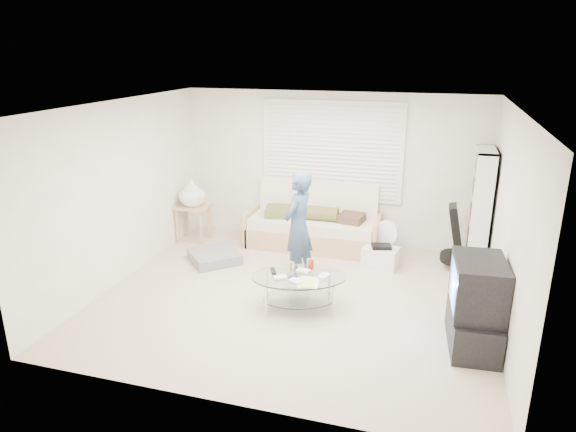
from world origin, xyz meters
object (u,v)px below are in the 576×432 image
(bookshelf, at_px, (480,210))
(tv_unit, at_px, (476,305))
(coffee_table, at_px, (299,282))
(futon_sofa, at_px, (314,226))

(bookshelf, xyz_separation_m, tv_unit, (-0.13, -2.31, -0.40))
(tv_unit, xyz_separation_m, coffee_table, (-2.06, 0.30, -0.14))
(futon_sofa, height_order, bookshelf, bookshelf)
(coffee_table, bearing_deg, futon_sofa, 98.90)
(futon_sofa, bearing_deg, coffee_table, -81.10)
(futon_sofa, xyz_separation_m, tv_unit, (2.40, -2.45, 0.15))
(bookshelf, relative_size, coffee_table, 1.32)
(coffee_table, bearing_deg, tv_unit, -8.27)
(futon_sofa, relative_size, tv_unit, 2.12)
(bookshelf, height_order, tv_unit, bookshelf)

